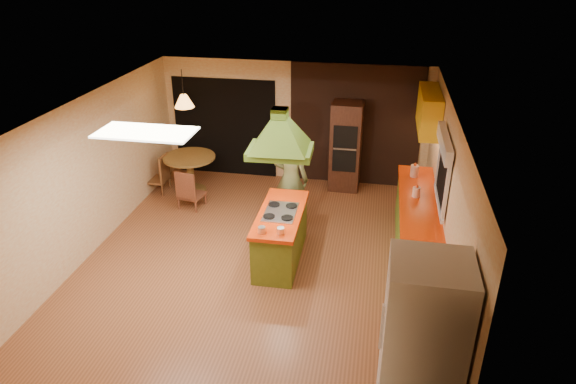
% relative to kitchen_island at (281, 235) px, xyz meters
% --- Properties ---
extents(ground, '(6.50, 6.50, 0.00)m').
position_rel_kitchen_island_xyz_m(ground, '(-0.33, -0.07, -0.43)').
color(ground, brown).
rests_on(ground, ground).
extents(room_walls, '(5.50, 6.50, 6.50)m').
position_rel_kitchen_island_xyz_m(room_walls, '(-0.33, -0.07, 0.82)').
color(room_walls, beige).
rests_on(room_walls, ground).
extents(ceiling_plane, '(6.50, 6.50, 0.00)m').
position_rel_kitchen_island_xyz_m(ceiling_plane, '(-0.33, -0.07, 2.07)').
color(ceiling_plane, silver).
rests_on(ceiling_plane, room_walls).
extents(brick_panel, '(2.64, 0.03, 2.50)m').
position_rel_kitchen_island_xyz_m(brick_panel, '(0.92, 3.16, 0.82)').
color(brick_panel, '#381E14').
rests_on(brick_panel, ground).
extents(nook_opening, '(2.20, 0.03, 2.10)m').
position_rel_kitchen_island_xyz_m(nook_opening, '(-1.83, 3.16, 0.62)').
color(nook_opening, black).
rests_on(nook_opening, ground).
extents(right_counter, '(0.62, 3.05, 0.92)m').
position_rel_kitchen_island_xyz_m(right_counter, '(2.12, 0.53, 0.04)').
color(right_counter, olive).
rests_on(right_counter, ground).
extents(upper_cabinets, '(0.34, 1.40, 0.70)m').
position_rel_kitchen_island_xyz_m(upper_cabinets, '(2.24, 2.13, 1.52)').
color(upper_cabinets, yellow).
rests_on(upper_cabinets, room_walls).
extents(window_right, '(0.12, 1.35, 1.06)m').
position_rel_kitchen_island_xyz_m(window_right, '(2.36, 0.33, 1.35)').
color(window_right, black).
rests_on(window_right, room_walls).
extents(fluor_panel, '(1.20, 0.60, 0.03)m').
position_rel_kitchen_island_xyz_m(fluor_panel, '(-1.43, -1.27, 2.06)').
color(fluor_panel, white).
rests_on(fluor_panel, ceiling_plane).
extents(kitchen_island, '(0.69, 1.67, 0.85)m').
position_rel_kitchen_island_xyz_m(kitchen_island, '(0.00, 0.00, 0.00)').
color(kitchen_island, '#616D1B').
rests_on(kitchen_island, ground).
extents(range_hood, '(0.96, 0.71, 0.78)m').
position_rel_kitchen_island_xyz_m(range_hood, '(0.00, 0.00, 1.83)').
color(range_hood, '#4C6C1B').
rests_on(range_hood, ceiling_plane).
extents(man, '(0.69, 0.52, 1.74)m').
position_rel_kitchen_island_xyz_m(man, '(-0.05, 1.18, 0.44)').
color(man, brown).
rests_on(man, ground).
extents(refrigerator, '(0.80, 0.76, 1.93)m').
position_rel_kitchen_island_xyz_m(refrigerator, '(1.99, -2.71, 0.54)').
color(refrigerator, silver).
rests_on(refrigerator, ground).
extents(wall_oven, '(0.62, 0.62, 1.81)m').
position_rel_kitchen_island_xyz_m(wall_oven, '(0.77, 2.88, 0.48)').
color(wall_oven, '#4B2618').
rests_on(wall_oven, ground).
extents(dining_table, '(1.04, 1.04, 0.78)m').
position_rel_kitchen_island_xyz_m(dining_table, '(-2.27, 2.11, 0.12)').
color(dining_table, brown).
rests_on(dining_table, ground).
extents(chair_left, '(0.44, 0.44, 0.79)m').
position_rel_kitchen_island_xyz_m(chair_left, '(-2.97, 2.01, -0.03)').
color(chair_left, brown).
rests_on(chair_left, ground).
extents(chair_near, '(0.51, 0.51, 0.79)m').
position_rel_kitchen_island_xyz_m(chair_near, '(-2.02, 1.46, -0.03)').
color(chair_near, brown).
rests_on(chair_near, ground).
extents(pendant_lamp, '(0.48, 0.48, 0.24)m').
position_rel_kitchen_island_xyz_m(pendant_lamp, '(-2.27, 2.11, 1.47)').
color(pendant_lamp, '#FF9E3F').
rests_on(pendant_lamp, ceiling_plane).
extents(canister_large, '(0.17, 0.17, 0.20)m').
position_rel_kitchen_island_xyz_m(canister_large, '(2.07, 1.58, 0.60)').
color(canister_large, beige).
rests_on(canister_large, right_counter).
extents(canister_medium, '(0.16, 0.16, 0.20)m').
position_rel_kitchen_island_xyz_m(canister_medium, '(2.07, 1.61, 0.59)').
color(canister_medium, beige).
rests_on(canister_medium, right_counter).
extents(canister_small, '(0.16, 0.16, 0.16)m').
position_rel_kitchen_island_xyz_m(canister_small, '(2.07, 0.77, 0.58)').
color(canister_small, '#FFE8CD').
rests_on(canister_small, right_counter).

